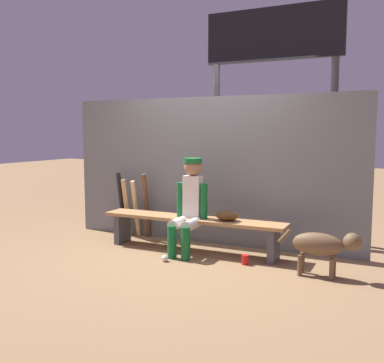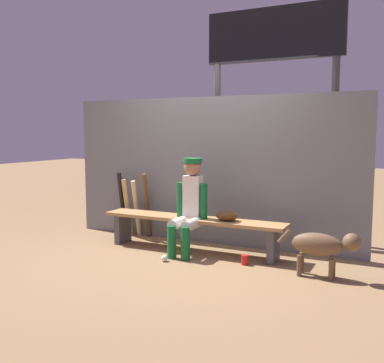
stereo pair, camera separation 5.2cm
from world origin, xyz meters
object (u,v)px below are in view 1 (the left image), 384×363
Objects in this scene: cup_on_ground at (245,260)px; dog at (323,245)px; cup_on_bench at (203,214)px; bat_aluminum_black at (122,204)px; baseball at (165,258)px; bat_wood_tan at (127,208)px; bat_wood_natural at (136,209)px; scoreboard at (277,66)px; bat_wood_dark at (146,206)px; baseball_glove at (227,216)px; dugout_bench at (192,225)px; player_seated at (189,203)px.

cup_on_ground is 0.91m from dog.
cup_on_ground is 1.00× the size of cup_on_bench.
baseball is at bearing -36.73° from bat_aluminum_black.
baseball is 0.67× the size of cup_on_bench.
bat_aluminum_black reaches higher than bat_wood_tan.
bat_wood_tan is 1.39m from cup_on_bench.
bat_wood_natural is 11.12× the size of baseball.
cup_on_ground is at bearing -87.40° from scoreboard.
bat_wood_dark is 8.36× the size of cup_on_bench.
baseball_glove is 0.90m from baseball.
bat_aluminum_black is at bearing 165.64° from cup_on_bench.
dugout_bench is at bearing 80.00° from baseball.
bat_aluminum_black is at bearing 143.27° from baseball.
dog is (1.73, 0.21, 0.30)m from baseball.
bat_aluminum_black is at bearing -156.66° from scoreboard.
cup_on_ground is (0.77, -0.14, -0.58)m from player_seated.
bat_wood_dark is at bearing 159.60° from cup_on_ground.
bat_wood_natural reaches higher than baseball_glove.
bat_wood_tan is (-1.66, 0.33, -0.08)m from baseball_glove.
cup_on_bench is at bearing 65.02° from baseball.
bat_aluminum_black is 8.44× the size of cup_on_ground.
scoreboard reaches higher than cup_on_ground.
player_seated is 1.41× the size of bat_wood_tan.
player_seated is at bearing -23.46° from bat_wood_natural.
bat_aluminum_black is at bearing 168.26° from baseball_glove.
bat_wood_natural is 2.78m from dog.
bat_aluminum_black reaches higher than baseball.
dog is (1.49, -0.31, -0.15)m from cup_on_bench.
dugout_bench reaches higher than baseball.
bat_wood_tan reaches higher than baseball.
player_seated reaches higher than bat_wood_natural.
dugout_bench is 2.83× the size of dog.
dugout_bench is 0.98m from bat_wood_dark.
baseball_glove is 1.80m from bat_aluminum_black.
bat_wood_dark is at bearing 151.87° from player_seated.
bat_wood_tan is at bearing -154.68° from scoreboard.
baseball is at bearing -103.60° from player_seated.
bat_wood_dark reaches higher than cup_on_bench.
baseball_glove is 0.31m from cup_on_bench.
scoreboard reaches higher than bat_wood_natural.
bat_wood_tan is 2.91m from dog.
bat_wood_dark is at bearing 164.63° from dog.
player_seated is 15.88× the size of baseball.
bat_aluminum_black is at bearing 160.16° from player_seated.
baseball_glove is (0.45, 0.11, -0.14)m from player_seated.
cup_on_bench is 0.13× the size of dog.
scoreboard is at bearing 120.71° from dog.
dugout_bench is 2.59× the size of bat_wood_dark.
bat_wood_dark is 8.36× the size of cup_on_ground.
dog is (0.86, -0.07, 0.28)m from cup_on_ground.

